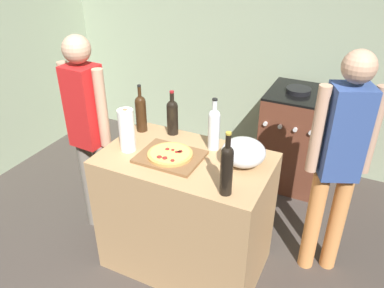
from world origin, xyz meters
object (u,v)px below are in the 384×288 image
Objects in this scene: wine_bottle_dark at (172,115)px; person_in_stripes at (88,128)px; mixing_bowl at (243,152)px; person_in_red at (339,157)px; paper_towel_roll at (127,130)px; wine_bottle_amber at (141,112)px; pizza at (170,154)px; wine_bottle_green at (214,127)px; wine_bottle_clear at (227,168)px; stove at (299,139)px.

wine_bottle_dark is 0.20× the size of person_in_stripes.
mixing_bowl is 0.61m from person_in_red.
paper_towel_roll is 0.28m from wine_bottle_amber.
pizza is 0.83× the size of wine_bottle_amber.
wine_bottle_green is at bearing -1.17° from wine_bottle_amber.
wine_bottle_clear is at bearing -12.34° from paper_towel_roll.
wine_bottle_green reaches higher than wine_bottle_dark.
wine_bottle_dark reaches higher than stove.
paper_towel_roll is at bearing -152.26° from wine_bottle_green.
wine_bottle_green is (-0.26, 0.43, -0.01)m from wine_bottle_clear.
wine_bottle_green is at bearing 120.79° from wine_bottle_clear.
mixing_bowl is 0.17× the size of person_in_red.
person_in_red reaches higher than paper_towel_roll.
pizza is 0.51m from wine_bottle_clear.
person_in_stripes is at bearing 172.79° from pizza.
stove is (0.11, 1.64, -0.61)m from wine_bottle_clear.
wine_bottle_clear is at bearing -87.60° from mixing_bowl.
person_in_stripes is at bearing -133.70° from stove.
wine_bottle_green is 0.37× the size of stove.
wine_bottle_clear is (0.45, -0.19, 0.14)m from pizza.
person_in_stripes is (-0.43, 0.12, -0.13)m from paper_towel_roll.
person_in_stripes reaches higher than wine_bottle_amber.
wine_bottle_amber is (-0.81, 0.11, 0.06)m from mixing_bowl.
person_in_red is at bearing 24.12° from pizza.
person_in_stripes is (-0.93, -0.15, -0.15)m from wine_bottle_green.
paper_towel_roll is (-0.74, -0.16, 0.06)m from mixing_bowl.
wine_bottle_clear is at bearing -28.14° from wine_bottle_amber.
person_in_red reaches higher than wine_bottle_clear.
paper_towel_roll reaches higher than stove.
wine_bottle_dark is 0.20× the size of person_in_red.
paper_towel_roll is 0.83× the size of wine_bottle_amber.
wine_bottle_green reaches higher than paper_towel_roll.
wine_bottle_clear reaches higher than wine_bottle_green.
wine_bottle_dark is 1.13m from person_in_red.
wine_bottle_amber is (-0.37, 0.25, 0.12)m from pizza.
wine_bottle_green is (0.20, 0.24, 0.13)m from pizza.
paper_towel_roll is 1.81m from stove.
mixing_bowl is at bearing -22.79° from wine_bottle_green.
wine_bottle_amber is 0.22× the size of person_in_stripes.
stove is at bearing 59.48° from paper_towel_roll.
paper_towel_roll is at bearing -160.19° from person_in_red.
wine_bottle_amber is at bearing -127.96° from stove.
paper_towel_roll is 0.18× the size of person_in_red.
mixing_bowl is 1.42m from stove.
person_in_stripes reaches higher than wine_bottle_dark.
wine_bottle_clear is at bearing -13.37° from person_in_stripes.
stove is (0.57, 1.45, -0.47)m from pizza.
stove is at bearing 68.65° from pizza.
person_in_red is (1.28, 0.46, -0.11)m from paper_towel_roll.
wine_bottle_dark is at bearing 140.37° from wine_bottle_clear.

